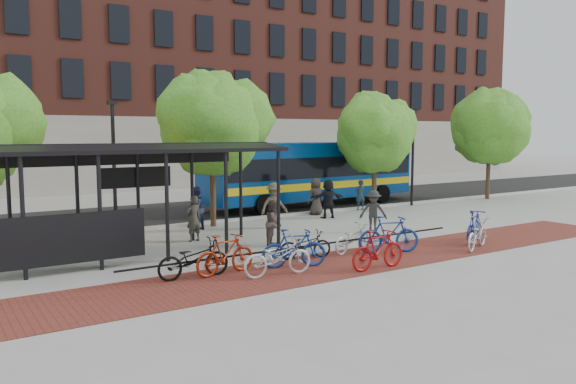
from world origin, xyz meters
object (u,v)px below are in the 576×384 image
tree_b (213,120)px  lamp_post_left (114,164)px  lamp_post_right (413,155)px  pedestrian_2 (196,209)px  bike_7 (389,234)px  bike_11 (474,227)px  bike_4 (305,245)px  pedestrian_8 (274,222)px  tree_d (490,124)px  pedestrian_7 (360,195)px  bus (312,170)px  tree_c (376,130)px  bike_6 (353,238)px  bike_0 (193,259)px  bike_1 (225,254)px  pedestrian_6 (316,196)px  bike_2 (278,257)px  bus_shelter (115,163)px  pedestrian_1 (194,218)px  pedestrian_3 (274,206)px  pedestrian_5 (328,199)px  pedestrian_9 (373,211)px  bike_10 (477,234)px  bike_3 (294,248)px

tree_b → lamp_post_left: size_ratio=1.26×
lamp_post_right → pedestrian_2: (-13.07, -0.92, -1.86)m
bike_7 → bike_11: bearing=-72.8°
bike_4 → pedestrian_8: pedestrian_8 is taller
tree_d → pedestrian_7: 10.29m
lamp_post_left → bus: bearing=14.3°
lamp_post_left → pedestrian_7: size_ratio=3.36×
pedestrian_8 → lamp_post_left: bearing=84.6°
tree_c → bike_6: 11.11m
lamp_post_right → bike_11: lamp_post_right is taller
bike_0 → bike_7: (6.65, -0.52, 0.09)m
bike_1 → bike_6: 4.83m
pedestrian_7 → pedestrian_6: bearing=12.2°
tree_d → bike_2: (-20.25, -8.57, -3.94)m
bus_shelter → tree_d: bearing=9.4°
tree_c → pedestrian_8: bearing=-151.8°
bus_shelter → bus: bus_shelter is taller
tree_c → pedestrian_1: tree_c is taller
bike_7 → pedestrian_3: (-0.62, 6.11, 0.33)m
tree_c → pedestrian_6: (-3.51, 0.27, -3.17)m
bus → bike_11: 11.69m
pedestrian_5 → pedestrian_7: size_ratio=1.17×
bike_4 → pedestrian_9: bearing=-49.6°
bus_shelter → lamp_post_right: size_ratio=2.07×
bus_shelter → pedestrian_7: bus_shelter is taller
bus → pedestrian_7: size_ratio=8.34×
bike_0 → bike_6: bearing=-85.0°
pedestrian_5 → pedestrian_9: pedestrian_5 is taller
lamp_post_right → pedestrian_7: 4.02m
tree_c → pedestrian_2: 10.66m
bike_2 → pedestrian_7: pedestrian_7 is taller
lamp_post_right → pedestrian_5: 6.92m
bike_2 → bike_4: bike_2 is taller
bus_shelter → bike_1: bus_shelter is taller
tree_d → pedestrian_5: size_ratio=3.65×
bike_1 → pedestrian_2: pedestrian_2 is taller
bus_shelter → bike_11: 12.52m
bike_10 → pedestrian_5: bearing=-23.4°
bike_3 → pedestrian_9: bearing=-41.1°
bike_4 → bike_10: size_ratio=0.85×
bike_2 → bike_6: (3.70, 1.25, -0.07)m
bike_2 → bike_10: size_ratio=1.03×
pedestrian_7 → bike_4: bearing=49.7°
tree_c → bike_7: 10.96m
pedestrian_8 → pedestrian_2: bearing=61.1°
bike_6 → pedestrian_5: pedestrian_5 is taller
lamp_post_right → bike_3: size_ratio=2.68×
pedestrian_7 → pedestrian_8: 9.99m
tree_b → pedestrian_3: (1.76, -1.93, -3.52)m
bus_shelter → bike_3: bus_shelter is taller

